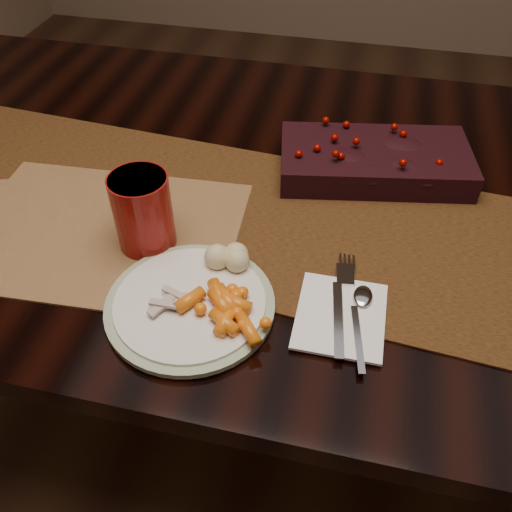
% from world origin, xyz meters
% --- Properties ---
extents(floor, '(5.00, 5.00, 0.00)m').
position_xyz_m(floor, '(0.00, 0.00, 0.00)').
color(floor, black).
rests_on(floor, ground).
extents(dining_table, '(1.80, 1.00, 0.75)m').
position_xyz_m(dining_table, '(0.00, 0.00, 0.38)').
color(dining_table, black).
rests_on(dining_table, floor).
extents(table_runner, '(1.91, 0.54, 0.00)m').
position_xyz_m(table_runner, '(0.05, -0.11, 0.75)').
color(table_runner, '#492D0B').
rests_on(table_runner, dining_table).
extents(centerpiece, '(0.37, 0.24, 0.07)m').
position_xyz_m(centerpiece, '(0.17, 0.07, 0.79)').
color(centerpiece, black).
rests_on(centerpiece, table_runner).
extents(placemat_main, '(0.47, 0.36, 0.00)m').
position_xyz_m(placemat_main, '(-0.26, -0.20, 0.75)').
color(placemat_main, brown).
rests_on(placemat_main, dining_table).
extents(dinner_plate, '(0.29, 0.29, 0.01)m').
position_xyz_m(dinner_plate, '(-0.06, -0.33, 0.76)').
color(dinner_plate, white).
rests_on(dinner_plate, placemat_main).
extents(baby_carrots, '(0.13, 0.11, 0.02)m').
position_xyz_m(baby_carrots, '(-0.01, -0.34, 0.78)').
color(baby_carrots, orange).
rests_on(baby_carrots, dinner_plate).
extents(mashed_potatoes, '(0.10, 0.10, 0.05)m').
position_xyz_m(mashed_potatoes, '(-0.03, -0.26, 0.79)').
color(mashed_potatoes, beige).
rests_on(mashed_potatoes, dinner_plate).
extents(turkey_shreds, '(0.09, 0.08, 0.02)m').
position_xyz_m(turkey_shreds, '(-0.08, -0.34, 0.78)').
color(turkey_shreds, '#B29F98').
rests_on(turkey_shreds, dinner_plate).
extents(napkin, '(0.13, 0.15, 0.01)m').
position_xyz_m(napkin, '(0.16, -0.30, 0.76)').
color(napkin, white).
rests_on(napkin, placemat_main).
extents(fork, '(0.05, 0.18, 0.00)m').
position_xyz_m(fork, '(0.15, -0.28, 0.76)').
color(fork, silver).
rests_on(fork, napkin).
extents(spoon, '(0.06, 0.15, 0.00)m').
position_xyz_m(spoon, '(0.18, -0.31, 0.76)').
color(spoon, silver).
rests_on(spoon, napkin).
extents(red_cup, '(0.12, 0.12, 0.13)m').
position_xyz_m(red_cup, '(-0.17, -0.21, 0.82)').
color(red_cup, maroon).
rests_on(red_cup, placemat_main).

